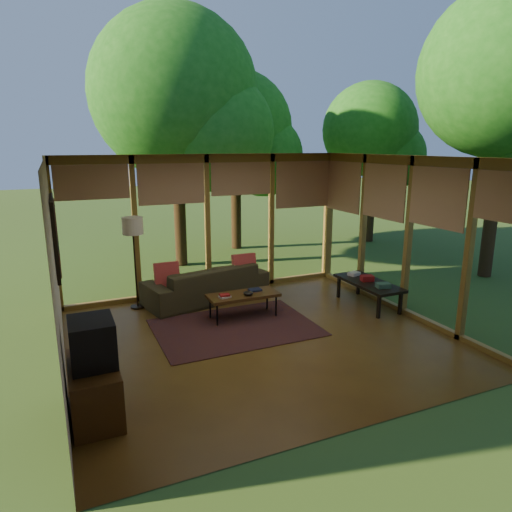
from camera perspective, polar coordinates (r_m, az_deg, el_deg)
name	(u,v)px	position (r m, az deg, el deg)	size (l,w,h in m)	color
floor	(260,338)	(7.07, 0.53, -10.21)	(5.50, 5.50, 0.00)	brown
ceiling	(261,157)	(6.46, 0.58, 12.24)	(5.50, 5.50, 0.00)	white
wall_left	(55,273)	(6.08, -23.81, -1.94)	(0.04, 5.00, 2.70)	beige
wall_front	(366,306)	(4.57, 13.64, -6.12)	(5.50, 0.04, 2.70)	beige
window_wall_back	(208,225)	(8.93, -6.08, 3.88)	(5.50, 0.12, 2.70)	olive
window_wall_right	(408,237)	(8.14, 18.51, 2.27)	(0.12, 5.00, 2.70)	olive
exterior_lawn	(366,223)	(17.74, 13.61, 4.04)	(40.00, 40.00, 0.00)	#375720
tree_nw	(174,94)	(11.11, -10.16, 19.28)	(3.82, 3.82, 5.89)	#332312
tree_ne	(234,129)	(12.82, -2.75, 15.55)	(3.13, 3.13, 4.85)	#332312
tree_se	(505,72)	(11.13, 28.71, 19.49)	(3.46, 3.46, 6.03)	#332312
tree_far	(370,131)	(14.01, 14.01, 14.97)	(2.70, 2.70, 4.63)	#332312
rug	(235,327)	(7.44, -2.61, -8.89)	(2.52, 1.78, 0.01)	maroon
sofa	(206,283)	(8.64, -6.22, -3.38)	(2.31, 0.90, 0.68)	#39331C
pillow_left	(167,275)	(8.33, -11.08, -2.33)	(0.44, 0.15, 0.44)	#9B0E11
pillow_right	(244,266)	(8.76, -1.49, -1.24)	(0.45, 0.15, 0.45)	#9B0E11
ct_book_lower	(225,297)	(7.54, -3.94, -5.10)	(0.18, 0.13, 0.03)	beige
ct_book_upper	(225,295)	(7.53, -3.94, -4.88)	(0.16, 0.12, 0.03)	maroon
ct_book_side	(255,290)	(7.86, -0.14, -4.24)	(0.21, 0.16, 0.03)	black
ct_bowl	(248,293)	(7.63, -0.97, -4.67)	(0.16, 0.16, 0.07)	black
media_cabinet	(95,390)	(5.41, -19.52, -15.47)	(0.50, 1.00, 0.60)	#4D3015
television	(92,342)	(5.18, -19.78, -10.10)	(0.45, 0.55, 0.50)	black
console_book_a	(383,285)	(8.22, 15.61, -3.56)	(0.23, 0.17, 0.08)	#315644
console_book_b	(367,278)	(8.55, 13.72, -2.71)	(0.22, 0.16, 0.10)	maroon
console_book_c	(354,274)	(8.86, 12.15, -2.18)	(0.22, 0.16, 0.06)	beige
floor_lamp	(133,231)	(8.23, -15.13, 3.03)	(0.36, 0.36, 1.65)	black
coffee_table	(243,296)	(7.72, -1.60, -4.99)	(1.20, 0.50, 0.43)	#4D3015
side_console	(369,284)	(8.54, 13.89, -3.41)	(0.60, 1.40, 0.46)	black
wall_painting	(55,236)	(7.40, -23.78, 2.30)	(0.06, 1.35, 1.15)	black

